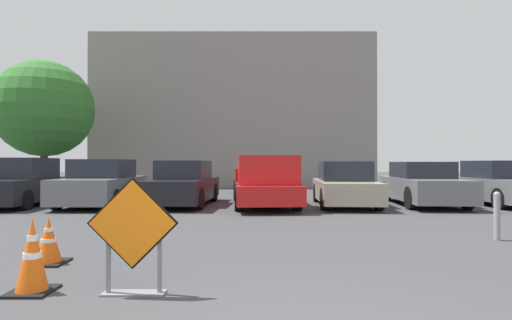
% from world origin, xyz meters
% --- Properties ---
extents(ground_plane, '(96.00, 96.00, 0.00)m').
position_xyz_m(ground_plane, '(0.00, 10.00, 0.00)').
color(ground_plane, '#3D3D3F').
extents(road_closed_sign, '(0.98, 0.20, 1.26)m').
position_xyz_m(road_closed_sign, '(-1.74, 1.74, 0.66)').
color(road_closed_sign, black).
rests_on(road_closed_sign, ground_plane).
extents(traffic_cone_nearest, '(0.45, 0.45, 0.81)m').
position_xyz_m(traffic_cone_nearest, '(-2.87, 1.83, 0.40)').
color(traffic_cone_nearest, black).
rests_on(traffic_cone_nearest, ground_plane).
extents(traffic_cone_second, '(0.48, 0.48, 0.65)m').
position_xyz_m(traffic_cone_second, '(-3.34, 3.08, 0.31)').
color(traffic_cone_second, black).
rests_on(traffic_cone_second, ground_plane).
extents(parked_car_nearest, '(1.97, 4.29, 1.57)m').
position_xyz_m(parked_car_nearest, '(-8.17, 10.66, 0.71)').
color(parked_car_nearest, black).
rests_on(parked_car_nearest, ground_plane).
extents(parked_car_second, '(1.92, 4.05, 1.52)m').
position_xyz_m(parked_car_second, '(-5.50, 10.62, 0.70)').
color(parked_car_second, slate).
rests_on(parked_car_second, ground_plane).
extents(parked_car_third, '(1.99, 4.30, 1.48)m').
position_xyz_m(parked_car_third, '(-2.84, 10.77, 0.68)').
color(parked_car_third, black).
rests_on(parked_car_third, ground_plane).
extents(pickup_truck, '(2.23, 5.50, 1.62)m').
position_xyz_m(pickup_truck, '(-0.16, 10.45, 0.74)').
color(pickup_truck, red).
rests_on(pickup_truck, ground_plane).
extents(parked_car_fourth, '(2.02, 4.18, 1.45)m').
position_xyz_m(parked_car_fourth, '(2.48, 10.60, 0.67)').
color(parked_car_fourth, '#A39984').
rests_on(parked_car_fourth, ground_plane).
extents(parked_car_fifth, '(2.07, 4.55, 1.44)m').
position_xyz_m(parked_car_fifth, '(5.15, 10.86, 0.68)').
color(parked_car_fifth, slate).
rests_on(parked_car_fifth, ground_plane).
extents(parked_car_sixth, '(1.93, 4.28, 1.48)m').
position_xyz_m(parked_car_sixth, '(7.81, 10.88, 0.68)').
color(parked_car_sixth, slate).
rests_on(parked_car_sixth, ground_plane).
extents(bollard_nearest, '(0.12, 0.12, 0.89)m').
position_xyz_m(bollard_nearest, '(3.96, 4.74, 0.47)').
color(bollard_nearest, gray).
rests_on(bollard_nearest, ground_plane).
extents(building_facade_backdrop, '(16.11, 5.00, 8.72)m').
position_xyz_m(building_facade_backdrop, '(-1.75, 22.10, 4.36)').
color(building_facade_backdrop, gray).
rests_on(building_facade_backdrop, ground_plane).
extents(street_tree_behind_lot, '(4.35, 4.35, 6.05)m').
position_xyz_m(street_tree_behind_lot, '(-10.07, 15.59, 3.86)').
color(street_tree_behind_lot, '#513823').
rests_on(street_tree_behind_lot, ground_plane).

